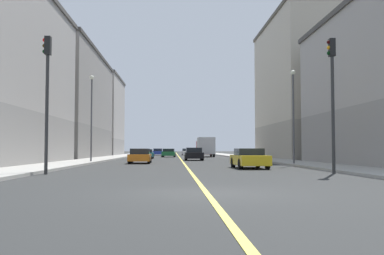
% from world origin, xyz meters
% --- Properties ---
extents(ground_plane, '(400.00, 400.00, 0.00)m').
position_xyz_m(ground_plane, '(0.00, 0.00, 0.00)').
color(ground_plane, '#2A2C2B').
rests_on(ground_plane, ground).
extents(sidewalk_left, '(3.44, 168.00, 0.15)m').
position_xyz_m(sidewalk_left, '(9.14, 49.00, 0.07)').
color(sidewalk_left, '#9E9B93').
rests_on(sidewalk_left, ground).
extents(sidewalk_right, '(3.44, 168.00, 0.15)m').
position_xyz_m(sidewalk_right, '(-9.14, 49.00, 0.07)').
color(sidewalk_right, '#9E9B93').
rests_on(sidewalk_right, ground).
extents(lane_center_stripe, '(0.16, 154.00, 0.01)m').
position_xyz_m(lane_center_stripe, '(0.00, 49.00, 0.01)').
color(lane_center_stripe, '#E5D14C').
rests_on(lane_center_stripe, ground).
extents(building_left_mid, '(11.70, 19.28, 17.05)m').
position_xyz_m(building_left_mid, '(16.56, 39.48, 8.53)').
color(building_left_mid, '#9D9688').
rests_on(building_left_mid, ground).
extents(building_right_midblock, '(11.70, 25.24, 14.14)m').
position_xyz_m(building_right_midblock, '(-16.56, 45.80, 7.08)').
color(building_right_midblock, slate).
rests_on(building_right_midblock, ground).
extents(building_right_distant, '(11.70, 16.53, 14.56)m').
position_xyz_m(building_right_distant, '(-16.56, 68.20, 7.29)').
color(building_right_distant, gray).
rests_on(building_right_distant, ground).
extents(traffic_light_left_near, '(0.40, 0.32, 6.75)m').
position_xyz_m(traffic_light_left_near, '(7.01, 8.94, 4.31)').
color(traffic_light_left_near, '#2D2D2D').
rests_on(traffic_light_left_near, ground).
extents(traffic_light_right_near, '(0.40, 0.32, 6.70)m').
position_xyz_m(traffic_light_right_near, '(-7.04, 8.94, 4.28)').
color(traffic_light_right_near, '#2D2D2D').
rests_on(traffic_light_right_near, ground).
extents(street_lamp_left_near, '(0.36, 0.36, 6.95)m').
position_xyz_m(street_lamp_left_near, '(8.02, 19.41, 4.38)').
color(street_lamp_left_near, '#4C4C51').
rests_on(street_lamp_left_near, ground).
extents(street_lamp_right_near, '(0.36, 0.36, 7.48)m').
position_xyz_m(street_lamp_right_near, '(-8.02, 25.53, 4.66)').
color(street_lamp_right_near, '#4C4C51').
rests_on(street_lamp_right_near, ground).
extents(car_blue, '(1.84, 4.07, 1.27)m').
position_xyz_m(car_blue, '(-3.70, 67.54, 0.63)').
color(car_blue, '#23389E').
rests_on(car_blue, ground).
extents(car_teal, '(1.85, 3.94, 1.17)m').
position_xyz_m(car_teal, '(-4.25, 41.34, 0.59)').
color(car_teal, '#196670').
rests_on(car_teal, ground).
extents(car_white, '(1.87, 4.13, 1.26)m').
position_xyz_m(car_white, '(1.67, 69.68, 0.62)').
color(car_white, white).
rests_on(car_white, ground).
extents(car_black, '(1.93, 4.37, 1.35)m').
position_xyz_m(car_black, '(1.31, 33.77, 0.65)').
color(car_black, black).
rests_on(car_black, ground).
extents(car_yellow, '(1.97, 4.19, 1.25)m').
position_xyz_m(car_yellow, '(3.89, 14.88, 0.62)').
color(car_yellow, gold).
rests_on(car_yellow, ground).
extents(car_orange, '(1.86, 4.43, 1.24)m').
position_xyz_m(car_orange, '(-3.70, 24.48, 0.61)').
color(car_orange, orange).
rests_on(car_orange, ground).
extents(car_green, '(2.08, 4.59, 1.24)m').
position_xyz_m(car_green, '(-1.54, 51.71, 0.62)').
color(car_green, '#1E6B38').
rests_on(car_green, ground).
extents(box_truck, '(2.51, 7.61, 2.91)m').
position_xyz_m(box_truck, '(4.04, 53.52, 1.58)').
color(box_truck, maroon).
rests_on(box_truck, ground).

